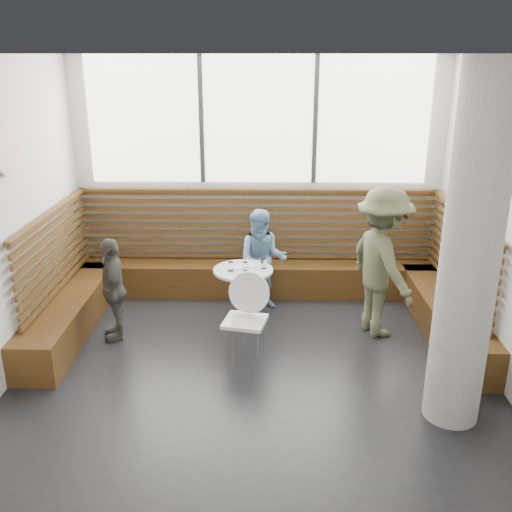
{
  "coord_description": "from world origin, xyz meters",
  "views": [
    {
      "loc": [
        0.12,
        -5.18,
        3.2
      ],
      "look_at": [
        0.0,
        1.0,
        1.0
      ],
      "focal_mm": 40.0,
      "sensor_mm": 36.0,
      "label": 1
    }
  ],
  "objects_px": {
    "adult_man": "(382,263)",
    "child_back": "(262,260)",
    "cafe_chair": "(245,311)",
    "child_left": "(113,289)",
    "concrete_column": "(470,254)",
    "cafe_table": "(243,285)"
  },
  "relations": [
    {
      "from": "child_back",
      "to": "adult_man",
      "type": "bearing_deg",
      "value": -22.9
    },
    {
      "from": "adult_man",
      "to": "concrete_column",
      "type": "bearing_deg",
      "value": 172.82
    },
    {
      "from": "concrete_column",
      "to": "cafe_chair",
      "type": "bearing_deg",
      "value": 151.83
    },
    {
      "from": "adult_man",
      "to": "child_back",
      "type": "bearing_deg",
      "value": 43.76
    },
    {
      "from": "child_back",
      "to": "cafe_table",
      "type": "bearing_deg",
      "value": -109.01
    },
    {
      "from": "adult_man",
      "to": "child_left",
      "type": "xyz_separation_m",
      "value": [
        -3.14,
        -0.18,
        -0.28
      ]
    },
    {
      "from": "adult_man",
      "to": "child_back",
      "type": "distance_m",
      "value": 1.59
    },
    {
      "from": "concrete_column",
      "to": "cafe_chair",
      "type": "xyz_separation_m",
      "value": [
        -1.96,
        1.05,
        -1.04
      ]
    },
    {
      "from": "concrete_column",
      "to": "child_back",
      "type": "distance_m",
      "value": 3.12
    },
    {
      "from": "cafe_chair",
      "to": "child_left",
      "type": "xyz_separation_m",
      "value": [
        -1.55,
        0.46,
        0.05
      ]
    },
    {
      "from": "concrete_column",
      "to": "child_left",
      "type": "height_order",
      "value": "concrete_column"
    },
    {
      "from": "cafe_chair",
      "to": "child_left",
      "type": "distance_m",
      "value": 1.62
    },
    {
      "from": "concrete_column",
      "to": "adult_man",
      "type": "xyz_separation_m",
      "value": [
        -0.38,
        1.68,
        -0.7
      ]
    },
    {
      "from": "adult_man",
      "to": "child_back",
      "type": "xyz_separation_m",
      "value": [
        -1.41,
        0.7,
        -0.23
      ]
    },
    {
      "from": "cafe_chair",
      "to": "cafe_table",
      "type": "bearing_deg",
      "value": 106.23
    },
    {
      "from": "cafe_chair",
      "to": "adult_man",
      "type": "xyz_separation_m",
      "value": [
        1.58,
        0.64,
        0.33
      ]
    },
    {
      "from": "cafe_table",
      "to": "child_left",
      "type": "xyz_separation_m",
      "value": [
        -1.5,
        -0.33,
        0.08
      ]
    },
    {
      "from": "cafe_chair",
      "to": "child_back",
      "type": "distance_m",
      "value": 1.35
    },
    {
      "from": "cafe_table",
      "to": "cafe_chair",
      "type": "xyz_separation_m",
      "value": [
        0.05,
        -0.79,
        0.03
      ]
    },
    {
      "from": "cafe_table",
      "to": "child_back",
      "type": "xyz_separation_m",
      "value": [
        0.23,
        0.55,
        0.13
      ]
    },
    {
      "from": "cafe_table",
      "to": "adult_man",
      "type": "xyz_separation_m",
      "value": [
        1.63,
        -0.15,
        0.36
      ]
    },
    {
      "from": "concrete_column",
      "to": "child_left",
      "type": "relative_size",
      "value": 2.59
    }
  ]
}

